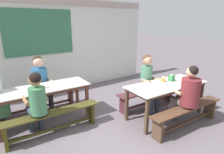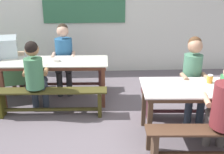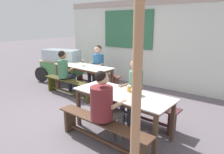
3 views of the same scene
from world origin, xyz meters
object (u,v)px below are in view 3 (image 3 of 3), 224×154
(bench_far_front, at_px, (69,85))
(person_right_near_table, at_px, (134,86))
(bench_far_back, at_px, (97,77))
(soup_bowl, at_px, (83,65))
(bench_near_front, at_px, (101,129))
(person_near_front, at_px, (104,104))
(person_center_facing, at_px, (97,64))
(wooden_support_post, at_px, (137,89))
(food_cart, at_px, (61,63))
(person_left_back_turned, at_px, (65,69))
(bench_near_back, at_px, (139,107))
(tissue_box, at_px, (137,91))
(dining_table_far, at_px, (83,68))
(dining_table_near, at_px, (122,97))
(condiment_jar, at_px, (129,89))

(bench_far_front, xyz_separation_m, person_right_near_table, (2.22, -0.26, 0.45))
(bench_far_back, height_order, soup_bowl, soup_bowl)
(bench_near_front, xyz_separation_m, person_near_front, (0.02, 0.06, 0.42))
(person_center_facing, xyz_separation_m, wooden_support_post, (3.01, -2.84, 0.52))
(food_cart, bearing_deg, person_left_back_turned, -35.85)
(bench_far_front, bearing_deg, person_center_facing, 83.17)
(bench_near_back, relative_size, bench_near_front, 0.92)
(person_right_near_table, bearing_deg, person_left_back_turned, 172.16)
(person_right_near_table, relative_size, tissue_box, 8.59)
(bench_far_back, relative_size, bench_near_back, 1.07)
(bench_near_front, bearing_deg, tissue_box, 66.42)
(food_cart, height_order, person_left_back_turned, person_left_back_turned)
(dining_table_far, height_order, person_near_front, person_near_front)
(dining_table_far, xyz_separation_m, person_center_facing, (0.11, 0.50, 0.07))
(dining_table_near, xyz_separation_m, wooden_support_post, (0.86, -1.02, 0.59))
(bench_far_front, height_order, condiment_jar, condiment_jar)
(tissue_box, height_order, soup_bowl, tissue_box)
(person_left_back_turned, relative_size, person_near_front, 0.98)
(dining_table_far, bearing_deg, person_left_back_turned, -116.30)
(condiment_jar, bearing_deg, person_near_front, -94.87)
(person_right_near_table, xyz_separation_m, person_left_back_turned, (-2.45, 0.34, -0.04))
(dining_table_near, height_order, person_center_facing, person_center_facing)
(person_right_near_table, bearing_deg, dining_table_near, -83.27)
(bench_far_back, height_order, person_center_facing, person_center_facing)
(wooden_support_post, bearing_deg, bench_far_back, 136.89)
(dining_table_far, relative_size, bench_far_back, 1.04)
(person_near_front, relative_size, wooden_support_post, 0.50)
(person_near_front, xyz_separation_m, tissue_box, (0.26, 0.59, 0.11))
(bench_far_back, xyz_separation_m, person_right_near_table, (2.19, -1.39, 0.46))
(bench_near_back, distance_m, food_cart, 3.84)
(food_cart, bearing_deg, person_right_near_table, -17.87)
(dining_table_far, distance_m, condiment_jar, 2.60)
(bench_far_back, xyz_separation_m, soup_bowl, (0.02, -0.60, 0.49))
(person_left_back_turned, xyz_separation_m, soup_bowl, (0.28, 0.45, 0.07))
(bench_near_back, distance_m, person_near_front, 1.15)
(person_right_near_table, distance_m, person_near_front, 1.01)
(dining_table_near, relative_size, tissue_box, 12.02)
(person_right_near_table, relative_size, person_center_facing, 1.00)
(bench_near_front, height_order, person_right_near_table, person_right_near_table)
(dining_table_near, distance_m, bench_near_front, 0.69)
(dining_table_near, bearing_deg, tissue_box, 17.95)
(food_cart, distance_m, person_near_front, 4.22)
(dining_table_far, distance_m, dining_table_near, 2.62)
(person_left_back_turned, distance_m, wooden_support_post, 3.88)
(bench_far_front, xyz_separation_m, bench_near_back, (2.31, -0.19, -0.00))
(bench_near_back, distance_m, bench_near_front, 1.13)
(dining_table_far, xyz_separation_m, soup_bowl, (0.04, -0.04, 0.10))
(dining_table_far, relative_size, person_center_facing, 1.42)
(dining_table_far, relative_size, person_left_back_turned, 1.51)
(person_center_facing, bearing_deg, person_near_front, -47.35)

